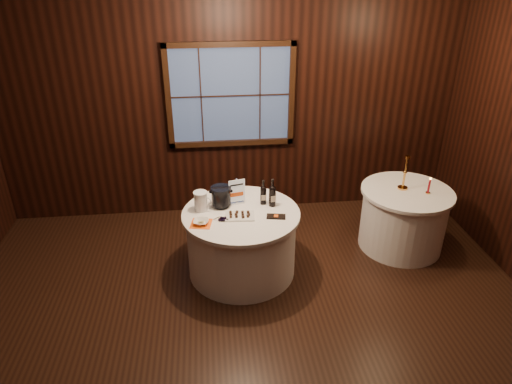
{
  "coord_description": "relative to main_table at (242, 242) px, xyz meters",
  "views": [
    {
      "loc": [
        -0.31,
        -3.26,
        3.22
      ],
      "look_at": [
        0.15,
        0.9,
        1.06
      ],
      "focal_mm": 32.0,
      "sensor_mm": 36.0,
      "label": 1
    }
  ],
  "objects": [
    {
      "name": "orange_napkin",
      "position": [
        -0.43,
        -0.19,
        0.38
      ],
      "size": [
        0.25,
        0.25,
        0.0
      ],
      "primitive_type": "cube",
      "rotation": [
        0.0,
        0.0,
        -0.18
      ],
      "color": "#FF6015",
      "rests_on": "main_table"
    },
    {
      "name": "chocolate_box",
      "position": [
        0.36,
        -0.15,
        0.39
      ],
      "size": [
        0.21,
        0.13,
        0.02
      ],
      "primitive_type": "cube",
      "rotation": [
        0.0,
        0.0,
        -0.18
      ],
      "color": "black",
      "rests_on": "main_table"
    },
    {
      "name": "side_table",
      "position": [
        2.0,
        0.3,
        0.0
      ],
      "size": [
        1.08,
        1.08,
        0.77
      ],
      "color": "white",
      "rests_on": "ground"
    },
    {
      "name": "glass_pitcher",
      "position": [
        -0.42,
        0.1,
        0.49
      ],
      "size": [
        0.2,
        0.15,
        0.22
      ],
      "rotation": [
        0.0,
        0.0,
        -0.36
      ],
      "color": "white",
      "rests_on": "main_table"
    },
    {
      "name": "sign_stand",
      "position": [
        -0.03,
        0.21,
        0.48
      ],
      "size": [
        0.18,
        0.12,
        0.3
      ],
      "rotation": [
        0.0,
        0.0,
        0.22
      ],
      "color": "silver",
      "rests_on": "main_table"
    },
    {
      "name": "port_bottle_left",
      "position": [
        0.26,
        0.17,
        0.51
      ],
      "size": [
        0.07,
        0.07,
        0.29
      ],
      "rotation": [
        0.0,
        0.0,
        -0.02
      ],
      "color": "black",
      "rests_on": "main_table"
    },
    {
      "name": "red_candle",
      "position": [
        2.2,
        0.2,
        0.46
      ],
      "size": [
        0.05,
        0.05,
        0.2
      ],
      "color": "gold",
      "rests_on": "side_table"
    },
    {
      "name": "ice_bucket",
      "position": [
        -0.2,
        0.16,
        0.5
      ],
      "size": [
        0.23,
        0.23,
        0.23
      ],
      "color": "black",
      "rests_on": "main_table"
    },
    {
      "name": "back_wall",
      "position": [
        0.0,
        1.48,
        1.16
      ],
      "size": [
        6.0,
        0.1,
        3.0
      ],
      "color": "black",
      "rests_on": "ground"
    },
    {
      "name": "brass_candlestick",
      "position": [
        1.96,
        0.35,
        0.53
      ],
      "size": [
        0.12,
        0.12,
        0.42
      ],
      "color": "gold",
      "rests_on": "side_table"
    },
    {
      "name": "chocolate_plate",
      "position": [
        -0.02,
        -0.1,
        0.4
      ],
      "size": [
        0.32,
        0.23,
        0.04
      ],
      "rotation": [
        0.0,
        0.0,
        -0.07
      ],
      "color": "white",
      "rests_on": "main_table"
    },
    {
      "name": "ground",
      "position": [
        0.0,
        -1.0,
        -0.39
      ],
      "size": [
        6.0,
        6.0,
        0.0
      ],
      "primitive_type": "plane",
      "color": "black",
      "rests_on": "ground"
    },
    {
      "name": "main_table",
      "position": [
        0.0,
        0.0,
        0.0
      ],
      "size": [
        1.28,
        1.28,
        0.77
      ],
      "color": "white",
      "rests_on": "ground"
    },
    {
      "name": "cracker_bowl",
      "position": [
        -0.43,
        -0.19,
        0.41
      ],
      "size": [
        0.18,
        0.18,
        0.04
      ],
      "primitive_type": "imported",
      "rotation": [
        0.0,
        0.0,
        -0.2
      ],
      "color": "white",
      "rests_on": "orange_napkin"
    },
    {
      "name": "port_bottle_right",
      "position": [
        0.36,
        0.11,
        0.52
      ],
      "size": [
        0.08,
        0.08,
        0.32
      ],
      "rotation": [
        0.0,
        0.0,
        0.17
      ],
      "color": "black",
      "rests_on": "main_table"
    },
    {
      "name": "grape_bunch",
      "position": [
        -0.2,
        -0.14,
        0.4
      ],
      "size": [
        0.17,
        0.09,
        0.04
      ],
      "rotation": [
        0.0,
        0.0,
        -0.26
      ],
      "color": "black",
      "rests_on": "main_table"
    }
  ]
}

